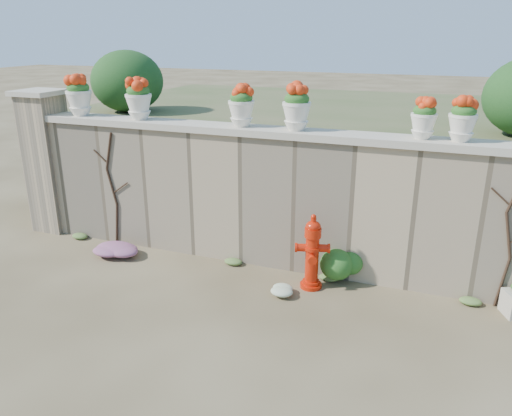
% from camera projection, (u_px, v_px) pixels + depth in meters
% --- Properties ---
extents(ground, '(80.00, 80.00, 0.00)m').
position_uv_depth(ground, '(223.00, 320.00, 6.23)').
color(ground, '#483C24').
rests_on(ground, ground).
extents(stone_wall, '(8.00, 0.40, 2.00)m').
position_uv_depth(stone_wall, '(271.00, 201.00, 7.48)').
color(stone_wall, '#9B8667').
rests_on(stone_wall, ground).
extents(wall_cap, '(8.10, 0.52, 0.10)m').
position_uv_depth(wall_cap, '(271.00, 132.00, 7.13)').
color(wall_cap, '#B8B09C').
rests_on(wall_cap, stone_wall).
extents(gate_pillar, '(0.72, 0.72, 2.48)m').
position_uv_depth(gate_pillar, '(48.00, 161.00, 8.77)').
color(gate_pillar, '#9B8667').
rests_on(gate_pillar, ground).
extents(raised_fill, '(9.00, 6.00, 2.00)m').
position_uv_depth(raised_fill, '(321.00, 155.00, 10.30)').
color(raised_fill, '#384C23').
rests_on(raised_fill, ground).
extents(back_shrub_left, '(1.30, 1.30, 1.10)m').
position_uv_depth(back_shrub_left, '(127.00, 81.00, 9.09)').
color(back_shrub_left, '#143814').
rests_on(back_shrub_left, raised_fill).
extents(vine_left, '(0.60, 0.04, 1.91)m').
position_uv_depth(vine_left, '(113.00, 187.00, 8.18)').
color(vine_left, black).
rests_on(vine_left, ground).
extents(vine_right, '(0.60, 0.04, 1.91)m').
position_uv_depth(vine_right, '(509.00, 237.00, 6.22)').
color(vine_right, black).
rests_on(vine_right, ground).
extents(fire_hydrant, '(0.47, 0.33, 1.08)m').
position_uv_depth(fire_hydrant, '(312.00, 252.00, 6.86)').
color(fire_hydrant, red).
rests_on(fire_hydrant, ground).
extents(green_shrub, '(0.68, 0.61, 0.65)m').
position_uv_depth(green_shrub, '(345.00, 261.00, 7.09)').
color(green_shrub, '#1E5119').
rests_on(green_shrub, ground).
extents(magenta_clump, '(0.94, 0.63, 0.25)m').
position_uv_depth(magenta_clump, '(112.00, 249.00, 7.97)').
color(magenta_clump, '#B824A3').
rests_on(magenta_clump, ground).
extents(white_flowers, '(0.49, 0.39, 0.18)m').
position_uv_depth(white_flowers, '(277.00, 288.00, 6.82)').
color(white_flowers, white).
rests_on(white_flowers, ground).
extents(urn_pot_0, '(0.41, 0.41, 0.65)m').
position_uv_depth(urn_pot_0, '(79.00, 96.00, 8.11)').
color(urn_pot_0, silver).
rests_on(urn_pot_0, wall_cap).
extents(urn_pot_1, '(0.41, 0.41, 0.64)m').
position_uv_depth(urn_pot_1, '(139.00, 99.00, 7.74)').
color(urn_pot_1, silver).
rests_on(urn_pot_1, wall_cap).
extents(urn_pot_2, '(0.38, 0.38, 0.60)m').
position_uv_depth(urn_pot_2, '(241.00, 106.00, 7.17)').
color(urn_pot_2, silver).
rests_on(urn_pot_2, wall_cap).
extents(urn_pot_3, '(0.40, 0.40, 0.62)m').
position_uv_depth(urn_pot_3, '(297.00, 108.00, 6.89)').
color(urn_pot_3, silver).
rests_on(urn_pot_3, wall_cap).
extents(urn_pot_4, '(0.33, 0.33, 0.52)m').
position_uv_depth(urn_pot_4, '(424.00, 119.00, 6.35)').
color(urn_pot_4, silver).
rests_on(urn_pot_4, wall_cap).
extents(urn_pot_5, '(0.35, 0.35, 0.55)m').
position_uv_depth(urn_pot_5, '(463.00, 120.00, 6.19)').
color(urn_pot_5, silver).
rests_on(urn_pot_5, wall_cap).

